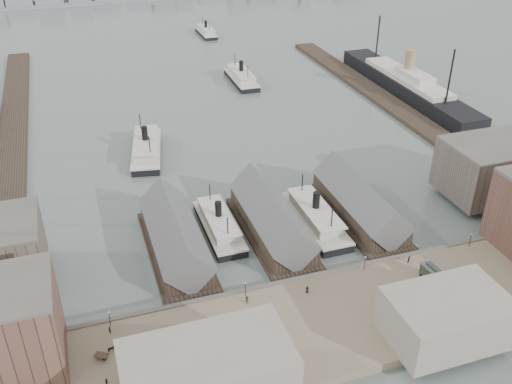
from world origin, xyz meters
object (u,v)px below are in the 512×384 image
object	(u,v)px
horse_cart_left	(109,351)
ferry_docked_west	(219,224)
ocean_steamer	(407,84)
horse_cart_right	(438,303)
horse_cart_center	(261,333)
tram	(438,279)

from	to	relation	value
horse_cart_left	ferry_docked_west	bearing A→B (deg)	-9.08
ocean_steamer	horse_cart_right	world-z (taller)	ocean_steamer
horse_cart_center	horse_cart_right	world-z (taller)	horse_cart_right
horse_cart_center	horse_cart_left	bearing A→B (deg)	101.12
ocean_steamer	horse_cart_center	xyz separation A→B (m)	(-107.83, -119.73, -1.25)
ferry_docked_west	horse_cart_center	distance (m)	43.03
ferry_docked_west	horse_cart_right	world-z (taller)	ferry_docked_west
ferry_docked_west	horse_cart_right	xyz separation A→B (m)	(37.25, -46.69, 0.54)
tram	horse_cart_left	world-z (taller)	tram
horse_cart_left	horse_cart_center	distance (m)	30.84
horse_cart_left	horse_cart_center	world-z (taller)	horse_cart_center
ferry_docked_west	ocean_steamer	world-z (taller)	ocean_steamer
ferry_docked_west	horse_cart_center	world-z (taller)	ferry_docked_west
ferry_docked_west	tram	distance (m)	57.84
tram	horse_cart_center	size ratio (longest dim) A/B	2.17
horse_cart_left	horse_cart_right	distance (m)	71.04
ferry_docked_west	tram	xyz separation A→B (m)	(41.08, -40.70, 1.60)
tram	horse_cart_left	bearing A→B (deg)	171.18
ferry_docked_west	horse_cart_right	size ratio (longest dim) A/B	5.72
horse_cart_center	horse_cart_right	distance (m)	40.25
horse_cart_left	ocean_steamer	bearing A→B (deg)	-18.07
ocean_steamer	horse_cart_left	bearing A→B (deg)	-140.35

